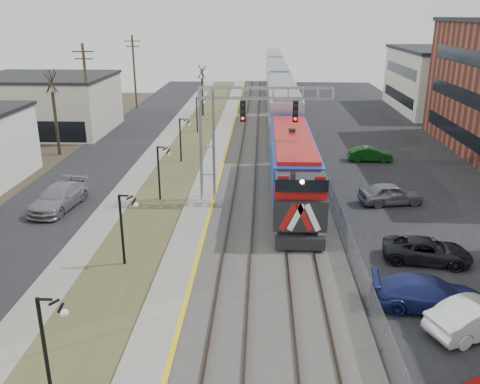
{
  "coord_description": "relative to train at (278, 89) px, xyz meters",
  "views": [
    {
      "loc": [
        3.27,
        -6.19,
        12.8
      ],
      "look_at": [
        2.02,
        22.65,
        2.6
      ],
      "focal_mm": 38.0,
      "sensor_mm": 36.0,
      "label": 1
    }
  ],
  "objects": [
    {
      "name": "platform",
      "position": [
        -6.5,
        -29.07,
        -2.8
      ],
      "size": [
        2.0,
        120.0,
        0.24
      ],
      "primitive_type": "cube",
      "color": "gray",
      "rests_on": "ground"
    },
    {
      "name": "car_lot_e",
      "position": [
        6.93,
        -36.2,
        -2.16
      ],
      "size": [
        4.7,
        2.58,
        1.51
      ],
      "primitive_type": "imported",
      "rotation": [
        0.0,
        0.0,
        1.76
      ],
      "color": "slate",
      "rests_on": "ground"
    },
    {
      "name": "car_lot_f",
      "position": [
        7.64,
        -25.19,
        -2.27
      ],
      "size": [
        3.97,
        1.48,
        1.29
      ],
      "primitive_type": "imported",
      "rotation": [
        0.0,
        0.0,
        1.54
      ],
      "color": "#0C3D0E",
      "rests_on": "ground"
    },
    {
      "name": "car_lot_c",
      "position": [
        6.8,
        -45.07,
        -2.27
      ],
      "size": [
        4.99,
        2.96,
        1.3
      ],
      "primitive_type": "imported",
      "rotation": [
        0.0,
        0.0,
        1.39
      ],
      "color": "black",
      "rests_on": "ground"
    },
    {
      "name": "car_lot_d",
      "position": [
        5.46,
        -49.79,
        -2.17
      ],
      "size": [
        5.38,
        2.74,
        1.5
      ],
      "primitive_type": "imported",
      "rotation": [
        0.0,
        0.0,
        1.44
      ],
      "color": "navy",
      "rests_on": "ground"
    },
    {
      "name": "train",
      "position": [
        0.0,
        0.0,
        0.0
      ],
      "size": [
        3.0,
        85.85,
        5.33
      ],
      "color": "#1335A0",
      "rests_on": "ground"
    },
    {
      "name": "car_lot_b",
      "position": [
        6.98,
        -51.59,
        -2.15
      ],
      "size": [
        4.9,
        3.36,
        1.53
      ],
      "primitive_type": "imported",
      "rotation": [
        0.0,
        0.0,
        1.99
      ],
      "color": "white",
      "rests_on": "ground"
    },
    {
      "name": "bare_trees",
      "position": [
        -18.16,
        -25.16,
        -0.22
      ],
      "size": [
        12.3,
        42.3,
        5.95
      ],
      "color": "#382D23",
      "rests_on": "ground"
    },
    {
      "name": "sidewalk",
      "position": [
        -12.5,
        -29.07,
        -2.88
      ],
      "size": [
        2.0,
        120.0,
        0.08
      ],
      "primitive_type": "cube",
      "color": "gray",
      "rests_on": "ground"
    },
    {
      "name": "street_west",
      "position": [
        -17.0,
        -29.07,
        -2.9
      ],
      "size": [
        7.0,
        120.0,
        0.04
      ],
      "primitive_type": "cube",
      "color": "black",
      "rests_on": "ground"
    },
    {
      "name": "platform_edge",
      "position": [
        -5.62,
        -29.07,
        -2.67
      ],
      "size": [
        0.24,
        120.0,
        0.01
      ],
      "primitive_type": "cube",
      "color": "gold",
      "rests_on": "platform"
    },
    {
      "name": "track_far",
      "position": [
        -0.0,
        -29.07,
        -2.64
      ],
      "size": [
        1.58,
        120.0,
        0.15
      ],
      "color": "#2D2119",
      "rests_on": "ballast_bed"
    },
    {
      "name": "ballast_bed",
      "position": [
        -1.5,
        -29.07,
        -2.82
      ],
      "size": [
        8.0,
        120.0,
        0.2
      ],
      "primitive_type": "cube",
      "color": "#595651",
      "rests_on": "ground"
    },
    {
      "name": "grass_median",
      "position": [
        -9.5,
        -29.07,
        -2.89
      ],
      "size": [
        4.0,
        120.0,
        0.06
      ],
      "primitive_type": "cube",
      "color": "#464A27",
      "rests_on": "ground"
    },
    {
      "name": "lampposts",
      "position": [
        -9.5,
        -45.78,
        -0.92
      ],
      "size": [
        0.14,
        62.14,
        4.0
      ],
      "color": "black",
      "rests_on": "ground"
    },
    {
      "name": "parking_lot",
      "position": [
        10.5,
        -29.07,
        -2.9
      ],
      "size": [
        16.0,
        120.0,
        0.04
      ],
      "primitive_type": "cube",
      "color": "black",
      "rests_on": "ground"
    },
    {
      "name": "track_near",
      "position": [
        -3.5,
        -29.07,
        -2.64
      ],
      "size": [
        1.58,
        120.0,
        0.15
      ],
      "color": "#2D2119",
      "rests_on": "ballast_bed"
    },
    {
      "name": "signal_gantry",
      "position": [
        -4.28,
        -36.08,
        2.67
      ],
      "size": [
        9.0,
        1.07,
        8.15
      ],
      "color": "gray",
      "rests_on": "ground"
    },
    {
      "name": "car_street_b",
      "position": [
        -16.11,
        -38.1,
        -2.11
      ],
      "size": [
        2.96,
        5.83,
        1.62
      ],
      "primitive_type": "imported",
      "rotation": [
        0.0,
        0.0,
        -0.13
      ],
      "color": "gray",
      "rests_on": "ground"
    },
    {
      "name": "fence",
      "position": [
        2.7,
        -29.07,
        -2.12
      ],
      "size": [
        0.04,
        120.0,
        1.6
      ],
      "primitive_type": "cube",
      "color": "gray",
      "rests_on": "ground"
    }
  ]
}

